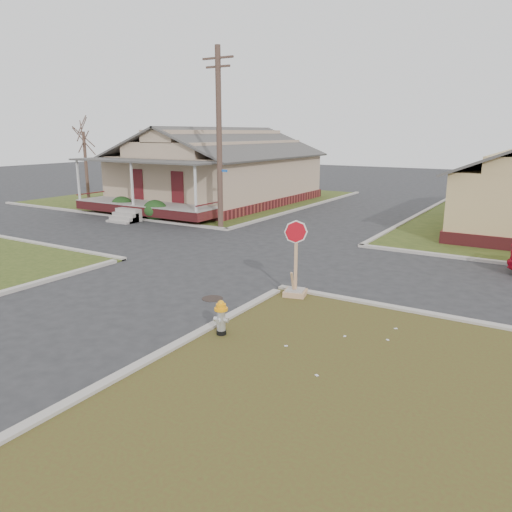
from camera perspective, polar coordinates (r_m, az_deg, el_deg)
The scene contains 12 objects.
ground at distance 16.93m, azimuth -10.00°, elevation -3.10°, with size 120.00×120.00×0.00m, color #28282A.
verge_near_right at distance 8.21m, azimuth 21.05°, elevation -23.63°, with size 13.00×14.00×0.05m, color #45501D.
verge_far_left at distance 38.67m, azimuth -6.85°, elevation 6.63°, with size 19.00×19.00×0.05m, color #334318.
curbs at distance 20.79m, azimuth -0.87°, elevation 0.32°, with size 80.00×40.00×0.12m, color #ACA49B, non-canonical shape.
manhole at distance 15.23m, azimuth -5.00°, elevation -4.86°, with size 0.64×0.64×0.01m, color black.
corner_house at distance 35.59m, azimuth -4.44°, elevation 9.70°, with size 10.10×15.50×5.30m.
utility_pole at distance 25.79m, azimuth -4.23°, elevation 13.39°, with size 1.80×0.28×9.00m.
tree_far_left at distance 37.63m, azimuth -18.84°, elevation 9.58°, with size 0.22×0.22×4.90m, color #432F26.
fire_hydrant at distance 12.34m, azimuth -4.01°, elevation -6.83°, with size 0.33×0.33×0.89m.
stop_sign at distance 15.22m, azimuth 4.52°, elevation -2.70°, with size 0.66×0.65×2.34m.
hedge_left at distance 31.24m, azimuth -15.06°, elevation 5.58°, with size 1.45×1.19×1.11m, color #193714.
hedge_right at distance 28.92m, azimuth -11.44°, elevation 5.16°, with size 1.48×1.21×1.13m, color #193714.
Camera 1 is at (10.85, -12.04, 4.91)m, focal length 35.00 mm.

